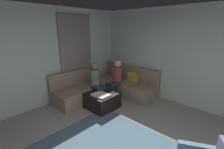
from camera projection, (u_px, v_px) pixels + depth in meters
name	position (u px, v px, depth m)	size (l,w,h in m)	color
wall_back	(190.00, 58.00, 4.22)	(6.00, 0.12, 2.70)	silver
wall_left	(32.00, 59.00, 4.08)	(0.12, 6.00, 2.70)	silver
curtain_panel	(77.00, 57.00, 4.96)	(0.06, 1.10, 2.50)	gray
sectional_couch	(107.00, 87.00, 5.15)	(2.10, 2.55, 0.87)	#9E7F6B
ottoman	(102.00, 100.00, 4.37)	(0.76, 0.76, 0.42)	black
folded_blanket	(101.00, 95.00, 4.16)	(0.44, 0.36, 0.04)	white
coffee_mug	(101.00, 88.00, 4.57)	(0.08, 0.08, 0.10)	#334C72
game_remote	(112.00, 92.00, 4.34)	(0.05, 0.15, 0.02)	white
person_on_couch_back	(115.00, 78.00, 4.87)	(0.30, 0.60, 1.20)	#2D3347
person_on_couch_side	(97.00, 81.00, 4.56)	(0.60, 0.30, 1.20)	#2D3347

